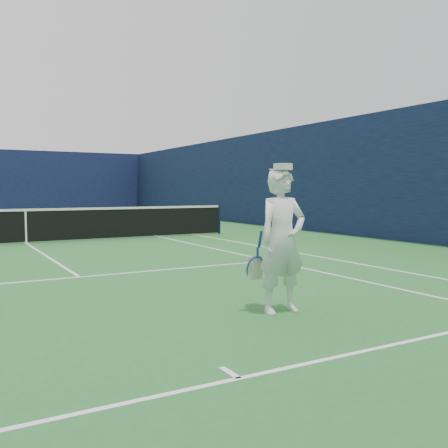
% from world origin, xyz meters
% --- Properties ---
extents(ground, '(80.00, 80.00, 0.00)m').
position_xyz_m(ground, '(0.00, 0.00, 0.00)').
color(ground, '#27662B').
rests_on(ground, ground).
extents(court_markings, '(11.03, 23.83, 0.01)m').
position_xyz_m(court_markings, '(0.00, 0.00, 0.00)').
color(court_markings, white).
rests_on(court_markings, ground).
extents(windscreen_fence, '(20.12, 36.12, 4.00)m').
position_xyz_m(windscreen_fence, '(0.00, 0.00, 2.00)').
color(windscreen_fence, '#0F1538').
rests_on(windscreen_fence, ground).
extents(tennis_net, '(12.88, 0.09, 1.07)m').
position_xyz_m(tennis_net, '(0.00, 0.00, 0.55)').
color(tennis_net, '#141E4C').
rests_on(tennis_net, ground).
extents(tennis_player, '(0.77, 0.49, 1.89)m').
position_xyz_m(tennis_player, '(1.64, -10.23, 0.92)').
color(tennis_player, white).
rests_on(tennis_player, ground).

